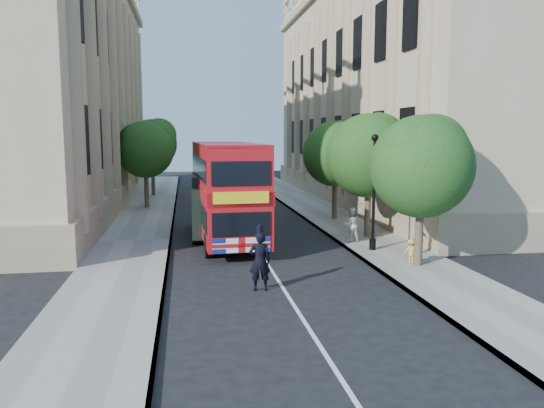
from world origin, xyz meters
name	(u,v)px	position (x,y,z in m)	size (l,w,h in m)	color
ground	(289,298)	(0.00, 0.00, 0.00)	(120.00, 120.00, 0.00)	black
pavement_right	(360,234)	(5.75, 10.00, 0.06)	(3.50, 80.00, 0.12)	gray
pavement_left	(135,241)	(-5.75, 10.00, 0.06)	(3.50, 80.00, 0.12)	gray
building_right	(403,87)	(13.80, 24.00, 9.00)	(12.00, 38.00, 18.00)	tan
building_left	(32,81)	(-13.80, 24.00, 9.00)	(12.00, 38.00, 18.00)	tan
tree_right_near	(422,161)	(5.84, 3.03, 4.25)	(4.00, 4.00, 6.08)	#473828
tree_right_mid	(370,151)	(5.84, 9.03, 4.45)	(4.20, 4.20, 6.37)	#473828
tree_right_far	(336,150)	(5.84, 15.03, 4.31)	(4.00, 4.00, 6.15)	#473828
tree_left_far	(146,146)	(-5.96, 22.03, 4.44)	(4.00, 4.00, 6.30)	#473828
tree_left_back	(153,141)	(-5.96, 30.03, 4.71)	(4.20, 4.20, 6.65)	#473828
lamp_post	(374,197)	(5.00, 6.00, 2.51)	(0.32, 0.32, 5.16)	black
double_decker_bus	(226,188)	(-1.26, 9.76, 2.63)	(3.14, 10.39, 4.75)	#A40B10
box_van	(214,207)	(-1.80, 10.89, 1.54)	(2.39, 5.56, 3.15)	black
police_constable	(260,261)	(-0.82, 1.00, 1.01)	(0.74, 0.48, 2.02)	black
woman_pedestrian	(351,225)	(4.59, 7.88, 0.95)	(0.81, 0.63, 1.66)	silver
child_a	(420,240)	(6.79, 5.00, 0.72)	(0.70, 0.29, 1.20)	orange
child_b	(411,252)	(5.59, 3.20, 0.62)	(0.65, 0.37, 1.01)	gold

